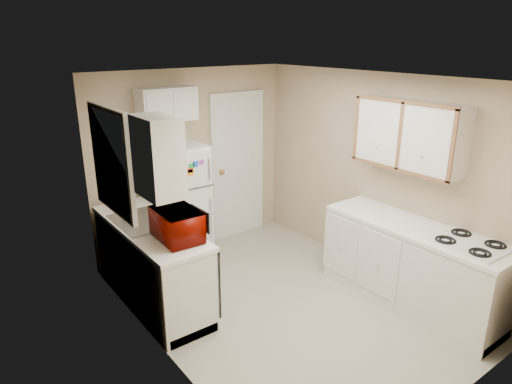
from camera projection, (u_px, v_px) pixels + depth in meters
floor at (283, 303)px, 5.00m from camera, size 3.80×3.80×0.00m
ceiling at (288, 78)px, 4.22m from camera, size 3.80×3.80×0.00m
wall_left at (158, 234)px, 3.81m from camera, size 3.80×3.80×0.00m
wall_right at (376, 176)px, 5.40m from camera, size 3.80×3.80×0.00m
wall_back at (193, 161)px, 6.04m from camera, size 2.80×2.80×0.00m
wall_front at (463, 274)px, 3.17m from camera, size 2.80×2.80×0.00m
left_counter at (152, 264)px, 4.91m from camera, size 0.60×1.80×0.90m
dishwasher at (204, 274)px, 4.60m from camera, size 0.03×0.58×0.72m
sink at (143, 224)px, 4.89m from camera, size 0.54×0.74×0.16m
microwave at (177, 225)px, 4.39m from camera, size 0.55×0.32×0.36m
soap_bottle at (124, 203)px, 5.10m from camera, size 0.11×0.11×0.21m
window_blinds at (113, 161)px, 4.50m from camera, size 0.10×0.98×1.08m
upper_cabinet_left at (158, 157)px, 3.87m from camera, size 0.30×0.45×0.70m
refrigerator at (179, 205)px, 5.72m from camera, size 0.64×0.63×1.53m
cabinet_over_fridge at (167, 104)px, 5.44m from camera, size 0.70×0.30×0.40m
interior_door at (238, 166)px, 6.47m from camera, size 0.86×0.06×2.08m
right_counter at (411, 265)px, 4.87m from camera, size 0.60×2.00×0.90m
stove at (462, 291)px, 4.49m from camera, size 0.55×0.67×0.79m
upper_cabinet_right at (409, 135)px, 4.75m from camera, size 0.30×1.20×0.70m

